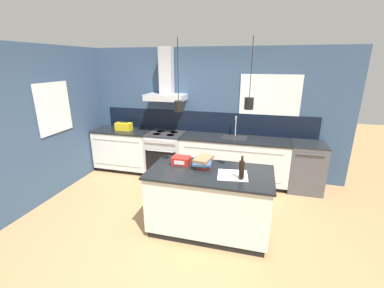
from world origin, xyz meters
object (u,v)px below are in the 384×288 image
object	(u,v)px
bottle_on_island	(242,170)
yellow_toolbox	(124,126)
oven_range	(166,154)
dishwasher	(306,167)
book_stack	(203,162)
red_supply_box	(181,160)

from	to	relation	value
bottle_on_island	yellow_toolbox	bearing A→B (deg)	145.57
oven_range	dishwasher	size ratio (longest dim) A/B	1.00
bottle_on_island	book_stack	size ratio (longest dim) A/B	0.87
yellow_toolbox	red_supply_box	bearing A→B (deg)	-40.81
dishwasher	red_supply_box	bearing A→B (deg)	-142.05
dishwasher	book_stack	xyz separation A→B (m)	(-1.62, -1.55, 0.53)
dishwasher	book_stack	world-z (taller)	book_stack
red_supply_box	yellow_toolbox	size ratio (longest dim) A/B	0.74
book_stack	red_supply_box	xyz separation A→B (m)	(-0.33, 0.02, -0.02)
bottle_on_island	book_stack	distance (m)	0.61
book_stack	yellow_toolbox	size ratio (longest dim) A/B	1.05
dishwasher	red_supply_box	distance (m)	2.53
oven_range	yellow_toolbox	world-z (taller)	yellow_toolbox
book_stack	yellow_toolbox	world-z (taller)	yellow_toolbox
red_supply_box	yellow_toolbox	distance (m)	2.33
oven_range	bottle_on_island	bearing A→B (deg)	-46.89
oven_range	book_stack	size ratio (longest dim) A/B	2.56
dishwasher	bottle_on_island	size ratio (longest dim) A/B	2.93
oven_range	red_supply_box	world-z (taller)	red_supply_box
bottle_on_island	yellow_toolbox	size ratio (longest dim) A/B	0.91
red_supply_box	yellow_toolbox	xyz separation A→B (m)	(-1.76, 1.52, 0.03)
book_stack	red_supply_box	distance (m)	0.33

